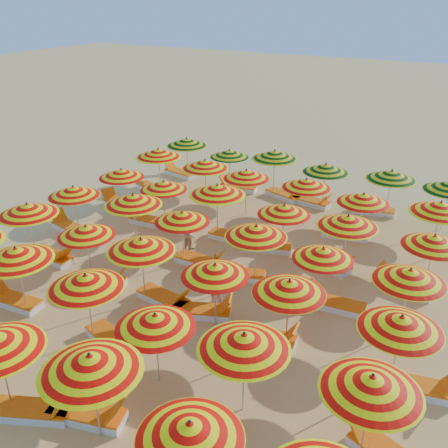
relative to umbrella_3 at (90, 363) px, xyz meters
The scene contains 66 objects.
ground 7.32m from the umbrella_3, 100.20° to the left, with size 120.00×120.00×0.00m, color tan.
umbrella_3 is the anchor object (origin of this frame).
umbrella_4 2.52m from the umbrella_3, ahead, with size 2.38×2.38×2.02m.
umbrella_7 5.49m from the umbrella_3, 154.60° to the left, with size 2.57×2.57×2.14m.
umbrella_8 3.32m from the umbrella_3, 135.39° to the left, with size 2.40×2.40×2.07m.
umbrella_9 1.96m from the umbrella_3, 87.22° to the left, with size 2.30×2.30×1.97m.
umbrella_10 3.10m from the umbrella_3, 43.39° to the left, with size 2.64×2.64×2.13m.
umbrella_11 5.37m from the umbrella_3, 24.69° to the left, with size 2.11×2.11×2.09m.
umbrella_12 8.63m from the umbrella_3, 146.99° to the left, with size 2.55×2.55×2.13m.
umbrella_13 6.65m from the umbrella_3, 134.66° to the left, with size 2.27×2.27×1.90m.
umbrella_14 5.09m from the umbrella_3, 117.25° to the left, with size 2.28×2.28×2.13m.
umbrella_15 4.58m from the umbrella_3, 88.61° to the left, with size 2.40×2.40×1.96m.
umbrella_16 5.20m from the umbrella_3, 65.17° to the left, with size 2.14×2.14×2.01m.
umbrella_17 6.70m from the umbrella_3, 42.39° to the left, with size 1.96×1.96×2.03m.
umbrella_18 10.00m from the umbrella_3, 136.83° to the left, with size 2.53×2.53×2.02m.
umbrella_19 8.48m from the umbrella_3, 123.48° to the left, with size 2.67×2.67×2.15m.
umbrella_20 7.49m from the umbrella_3, 110.34° to the left, with size 1.98×1.98×1.95m.
umbrella_21 7.07m from the umbrella_3, 89.24° to the left, with size 2.36×2.36×2.07m.
umbrella_22 7.36m from the umbrella_3, 71.98° to the left, with size 1.80×1.80×1.89m.
umbrella_23 8.21m from the umbrella_3, 55.03° to the left, with size 2.05×2.05×2.03m.
umbrella_24 11.81m from the umbrella_3, 127.40° to the left, with size 2.41×2.41×1.97m.
umbrella_25 10.42m from the umbrella_3, 118.20° to the left, with size 2.21×2.21×1.92m.
umbrella_26 9.58m from the umbrella_3, 105.43° to the left, with size 2.35×2.35×2.21m.
umbrella_27 9.27m from the umbrella_3, 89.52° to the left, with size 2.15×2.15×1.94m.
umbrella_28 9.42m from the umbrella_3, 75.68° to the left, with size 2.59×2.59×2.10m.
umbrella_29 10.41m from the umbrella_3, 61.76° to the left, with size 2.47×2.47×2.01m.
umbrella_30 13.90m from the umbrella_3, 121.02° to the left, with size 2.21×2.21×2.18m.
umbrella_31 12.65m from the umbrella_3, 111.46° to the left, with size 2.10×2.10×2.10m.
umbrella_32 12.01m from the umbrella_3, 102.69° to the left, with size 2.12×2.12×2.00m.
umbrella_33 11.90m from the umbrella_3, 90.63° to the left, with size 2.18×2.18×2.02m.
umbrella_34 11.72m from the umbrella_3, 79.27° to the left, with size 2.40×2.40×1.99m.
umbrella_35 12.54m from the umbrella_3, 67.83° to the left, with size 2.65×2.65×2.16m.
umbrella_36 15.93m from the umbrella_3, 116.78° to the left, with size 2.33×2.33×2.11m.
umbrella_37 14.91m from the umbrella_3, 108.63° to the left, with size 2.24×2.24×1.90m.
umbrella_38 14.47m from the umbrella_3, 100.09° to the left, with size 2.58×2.58×2.18m.
umbrella_39 14.00m from the umbrella_3, 90.38° to the left, with size 2.29×2.29×2.02m.
umbrella_40 14.45m from the umbrella_3, 79.88° to the left, with size 2.43×2.43×2.12m.
lounger_1 2.43m from the umbrella_3, 169.65° to the right, with size 1.82×1.24×0.69m.
lounger_2 1.86m from the umbrella_3, 157.97° to the left, with size 1.82×1.00×0.69m.
lounger_5 6.31m from the umbrella_3, 156.70° to the left, with size 1.77×0.72×0.69m.
lounger_6 3.47m from the umbrella_3, 126.45° to the left, with size 1.83×1.09×0.69m.
lounger_8 8.45m from the umbrella_3, 143.48° to the left, with size 1.78×0.76×0.69m.
lounger_9 6.32m from the umbrella_3, 132.21° to the left, with size 1.82×1.00×0.69m.
lounger_10 5.32m from the umbrella_3, 110.26° to the left, with size 1.79×0.79×0.69m.
lounger_11 5.05m from the umbrella_3, 94.78° to the left, with size 1.82×1.21×0.69m.
lounger_12 5.16m from the umbrella_3, 69.67° to the left, with size 1.78×0.76×0.69m.
lounger_13 7.42m from the umbrella_3, 39.67° to the left, with size 1.81×0.91×0.69m.
lounger_14 10.64m from the umbrella_3, 138.74° to the left, with size 1.81×0.87×0.69m.
lounger_15 7.64m from the umbrella_3, 105.66° to the left, with size 1.73×0.58×0.69m.
lounger_16 7.25m from the umbrella_3, 94.09° to the left, with size 1.83×1.14×0.69m.
lounger_17 7.68m from the umbrella_3, 68.18° to the left, with size 1.78×0.74×0.69m.
lounger_18 12.45m from the umbrella_3, 129.08° to the left, with size 1.82×1.19×0.69m.
lounger_19 10.60m from the umbrella_3, 121.26° to the left, with size 1.78×0.72×0.69m.
lounger_20 9.68m from the umbrella_3, 101.83° to the left, with size 1.73×0.58×0.69m.
lounger_21 9.44m from the umbrella_3, 93.21° to the left, with size 1.83×1.11×0.69m.
lounger_22 9.51m from the umbrella_3, 78.74° to the left, with size 1.82×1.18×0.69m.
lounger_23 10.10m from the umbrella_3, 64.19° to the left, with size 1.80×0.81×0.69m.
lounger_24 14.25m from the umbrella_3, 122.85° to the left, with size 1.83×1.13×0.69m.
lounger_25 11.89m from the umbrella_3, 82.25° to the left, with size 1.81×0.91×0.69m.
lounger_26 16.41m from the umbrella_3, 118.45° to the left, with size 1.81×0.86×0.69m.
lounger_27 14.74m from the umbrella_3, 106.92° to the left, with size 1.81×0.88×0.69m.
lounger_28 14.40m from the umbrella_3, 97.80° to the left, with size 1.83×1.06×0.69m.
lounger_29 14.16m from the umbrella_3, 92.43° to the left, with size 1.79×0.80×0.69m.
lounger_30 14.65m from the umbrella_3, 82.33° to the left, with size 1.81×0.90×0.69m.
beachgoer_b 8.47m from the umbrella_3, 109.82° to the left, with size 0.65×0.51×1.34m, color tan.
beachgoer_a 5.54m from the umbrella_3, 93.66° to the left, with size 0.49×0.32×1.35m, color tan.
Camera 1 is at (7.27, -12.27, 8.48)m, focal length 40.00 mm.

